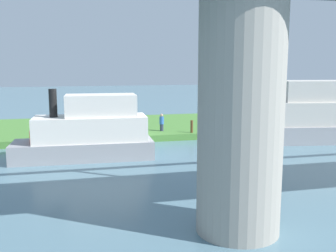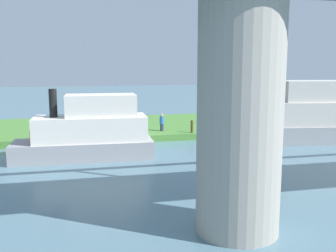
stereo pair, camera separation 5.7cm
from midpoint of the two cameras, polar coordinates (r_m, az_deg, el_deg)
name	(u,v)px [view 2 (the right image)]	position (r m, az deg, el deg)	size (l,w,h in m)	color
ground_plane	(129,143)	(29.16, -5.70, -2.52)	(160.00, 160.00, 0.00)	slate
grassy_bank	(120,127)	(34.97, -7.04, -0.19)	(80.00, 12.00, 0.50)	#4C8438
bridge_pylon	(240,114)	(13.32, 10.58, 1.74)	(2.90, 2.90, 8.30)	#9E998E
person_on_bank	(162,122)	(31.29, -0.86, 0.55)	(0.41, 0.41, 1.39)	#2D334C
mooring_post	(192,126)	(30.57, 3.58, -0.07)	(0.20, 0.20, 0.97)	brown
motorboat_white	(300,117)	(31.02, 18.89, 1.24)	(10.29, 4.85, 5.05)	#99999E
skiff_small	(88,133)	(24.59, -11.58, -0.98)	(8.64, 3.20, 4.36)	#99999E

